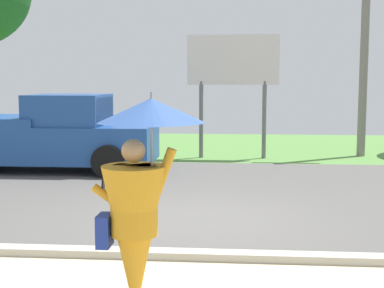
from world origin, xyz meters
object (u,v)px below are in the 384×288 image
object	(u,v)px
monk_pedestrian	(138,204)
utility_pole	(365,33)
roadside_billboard	(233,69)
pickup_truck	(51,135)

from	to	relation	value
monk_pedestrian	utility_pole	world-z (taller)	utility_pole
monk_pedestrian	roadside_billboard	size ratio (longest dim) A/B	0.61
pickup_truck	roadside_billboard	xyz separation A→B (m)	(4.48, 2.46, 1.68)
pickup_truck	roadside_billboard	distance (m)	5.38
pickup_truck	monk_pedestrian	bearing A→B (deg)	-68.18
monk_pedestrian	pickup_truck	distance (m)	9.09
pickup_truck	roadside_billboard	size ratio (longest dim) A/B	1.49
pickup_truck	utility_pole	distance (m)	9.25
monk_pedestrian	pickup_truck	world-z (taller)	monk_pedestrian
monk_pedestrian	utility_pole	bearing A→B (deg)	64.46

